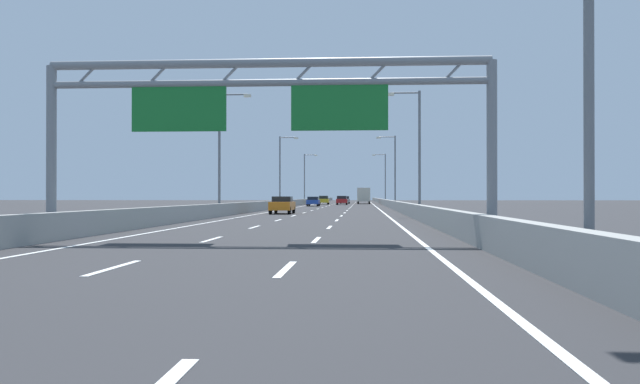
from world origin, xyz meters
TOP-DOWN VIEW (x-y plane):
  - ground_plane at (0.00, 100.00)m, footprint 260.00×260.00m
  - lane_dash_left_1 at (-1.80, 12.50)m, footprint 0.16×3.00m
  - lane_dash_left_2 at (-1.80, 21.50)m, footprint 0.16×3.00m
  - lane_dash_left_3 at (-1.80, 30.50)m, footprint 0.16×3.00m
  - lane_dash_left_4 at (-1.80, 39.50)m, footprint 0.16×3.00m
  - lane_dash_left_5 at (-1.80, 48.50)m, footprint 0.16×3.00m
  - lane_dash_left_6 at (-1.80, 57.50)m, footprint 0.16×3.00m
  - lane_dash_left_7 at (-1.80, 66.50)m, footprint 0.16×3.00m
  - lane_dash_left_8 at (-1.80, 75.50)m, footprint 0.16×3.00m
  - lane_dash_left_9 at (-1.80, 84.50)m, footprint 0.16×3.00m
  - lane_dash_left_10 at (-1.80, 93.50)m, footprint 0.16×3.00m
  - lane_dash_left_11 at (-1.80, 102.50)m, footprint 0.16×3.00m
  - lane_dash_left_12 at (-1.80, 111.50)m, footprint 0.16×3.00m
  - lane_dash_left_13 at (-1.80, 120.50)m, footprint 0.16×3.00m
  - lane_dash_left_14 at (-1.80, 129.50)m, footprint 0.16×3.00m
  - lane_dash_left_15 at (-1.80, 138.50)m, footprint 0.16×3.00m
  - lane_dash_left_16 at (-1.80, 147.50)m, footprint 0.16×3.00m
  - lane_dash_left_17 at (-1.80, 156.50)m, footprint 0.16×3.00m
  - lane_dash_right_1 at (1.80, 12.50)m, footprint 0.16×3.00m
  - lane_dash_right_2 at (1.80, 21.50)m, footprint 0.16×3.00m
  - lane_dash_right_3 at (1.80, 30.50)m, footprint 0.16×3.00m
  - lane_dash_right_4 at (1.80, 39.50)m, footprint 0.16×3.00m
  - lane_dash_right_5 at (1.80, 48.50)m, footprint 0.16×3.00m
  - lane_dash_right_6 at (1.80, 57.50)m, footprint 0.16×3.00m
  - lane_dash_right_7 at (1.80, 66.50)m, footprint 0.16×3.00m
  - lane_dash_right_8 at (1.80, 75.50)m, footprint 0.16×3.00m
  - lane_dash_right_9 at (1.80, 84.50)m, footprint 0.16×3.00m
  - lane_dash_right_10 at (1.80, 93.50)m, footprint 0.16×3.00m
  - lane_dash_right_11 at (1.80, 102.50)m, footprint 0.16×3.00m
  - lane_dash_right_12 at (1.80, 111.50)m, footprint 0.16×3.00m
  - lane_dash_right_13 at (1.80, 120.50)m, footprint 0.16×3.00m
  - lane_dash_right_14 at (1.80, 129.50)m, footprint 0.16×3.00m
  - lane_dash_right_15 at (1.80, 138.50)m, footprint 0.16×3.00m
  - lane_dash_right_16 at (1.80, 147.50)m, footprint 0.16×3.00m
  - lane_dash_right_17 at (1.80, 156.50)m, footprint 0.16×3.00m
  - edge_line_left at (-5.25, 88.00)m, footprint 0.16×176.00m
  - edge_line_right at (5.25, 88.00)m, footprint 0.16×176.00m
  - barrier_left at (-6.90, 110.00)m, footprint 0.45×220.00m
  - barrier_right at (6.90, 110.00)m, footprint 0.45×220.00m
  - sign_gantry at (-0.07, 22.20)m, footprint 16.03×0.36m
  - streetlamp_left_mid at (-7.47, 49.63)m, footprint 2.58×0.28m
  - streetlamp_right_mid at (7.47, 49.63)m, footprint 2.58×0.28m
  - streetlamp_left_far at (-7.47, 87.26)m, footprint 2.58×0.28m
  - streetlamp_right_far at (7.47, 87.26)m, footprint 2.58×0.28m
  - streetlamp_left_distant at (-7.47, 124.88)m, footprint 2.58×0.28m
  - streetlamp_right_distant at (7.47, 124.88)m, footprint 2.58×0.28m
  - yellow_car at (-3.41, 114.90)m, footprint 1.76×4.23m
  - orange_car at (-3.35, 54.30)m, footprint 1.77×4.52m
  - red_car at (-0.09, 110.69)m, footprint 1.81×4.56m
  - silver_car at (-0.07, 128.10)m, footprint 1.88×4.61m
  - blue_car at (-3.78, 95.03)m, footprint 1.71×4.67m
  - box_truck at (3.61, 125.84)m, footprint 2.42×8.66m

SIDE VIEW (x-z plane):
  - ground_plane at x=0.00m, z-range 0.00..0.00m
  - lane_dash_left_1 at x=-1.80m, z-range 0.00..0.01m
  - lane_dash_left_2 at x=-1.80m, z-range 0.00..0.01m
  - lane_dash_left_3 at x=-1.80m, z-range 0.00..0.01m
  - lane_dash_left_4 at x=-1.80m, z-range 0.00..0.01m
  - lane_dash_left_5 at x=-1.80m, z-range 0.00..0.01m
  - lane_dash_left_6 at x=-1.80m, z-range 0.00..0.01m
  - lane_dash_left_7 at x=-1.80m, z-range 0.00..0.01m
  - lane_dash_left_8 at x=-1.80m, z-range 0.00..0.01m
  - lane_dash_left_9 at x=-1.80m, z-range 0.00..0.01m
  - lane_dash_left_10 at x=-1.80m, z-range 0.00..0.01m
  - lane_dash_left_11 at x=-1.80m, z-range 0.00..0.01m
  - lane_dash_left_12 at x=-1.80m, z-range 0.00..0.01m
  - lane_dash_left_13 at x=-1.80m, z-range 0.00..0.01m
  - lane_dash_left_14 at x=-1.80m, z-range 0.00..0.01m
  - lane_dash_left_15 at x=-1.80m, z-range 0.00..0.01m
  - lane_dash_left_16 at x=-1.80m, z-range 0.00..0.01m
  - lane_dash_left_17 at x=-1.80m, z-range 0.00..0.01m
  - lane_dash_right_1 at x=1.80m, z-range 0.00..0.01m
  - lane_dash_right_2 at x=1.80m, z-range 0.00..0.01m
  - lane_dash_right_3 at x=1.80m, z-range 0.00..0.01m
  - lane_dash_right_4 at x=1.80m, z-range 0.00..0.01m
  - lane_dash_right_5 at x=1.80m, z-range 0.00..0.01m
  - lane_dash_right_6 at x=1.80m, z-range 0.00..0.01m
  - lane_dash_right_7 at x=1.80m, z-range 0.00..0.01m
  - lane_dash_right_8 at x=1.80m, z-range 0.00..0.01m
  - lane_dash_right_9 at x=1.80m, z-range 0.00..0.01m
  - lane_dash_right_10 at x=1.80m, z-range 0.00..0.01m
  - lane_dash_right_11 at x=1.80m, z-range 0.00..0.01m
  - lane_dash_right_12 at x=1.80m, z-range 0.00..0.01m
  - lane_dash_right_13 at x=1.80m, z-range 0.00..0.01m
  - lane_dash_right_14 at x=1.80m, z-range 0.00..0.01m
  - lane_dash_right_15 at x=1.80m, z-range 0.00..0.01m
  - lane_dash_right_16 at x=1.80m, z-range 0.00..0.01m
  - lane_dash_right_17 at x=1.80m, z-range 0.00..0.01m
  - edge_line_left at x=-5.25m, z-range 0.00..0.01m
  - edge_line_right at x=5.25m, z-range 0.00..0.01m
  - barrier_left at x=-6.90m, z-range 0.00..0.95m
  - barrier_right at x=6.90m, z-range 0.00..0.95m
  - blue_car at x=-3.78m, z-range 0.02..1.41m
  - orange_car at x=-3.35m, z-range 0.02..1.48m
  - silver_car at x=-0.07m, z-range 0.03..1.48m
  - red_car at x=-0.09m, z-range 0.02..1.52m
  - yellow_car at x=-3.41m, z-range 0.01..1.54m
  - box_truck at x=3.61m, z-range 0.14..3.16m
  - sign_gantry at x=-0.07m, z-range 1.63..7.99m
  - streetlamp_left_mid at x=-7.47m, z-range 0.65..10.15m
  - streetlamp_right_mid at x=7.47m, z-range 0.65..10.15m
  - streetlamp_left_far at x=-7.47m, z-range 0.65..10.15m
  - streetlamp_right_far at x=7.47m, z-range 0.65..10.15m
  - streetlamp_left_distant at x=-7.47m, z-range 0.65..10.15m
  - streetlamp_right_distant at x=7.47m, z-range 0.65..10.15m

